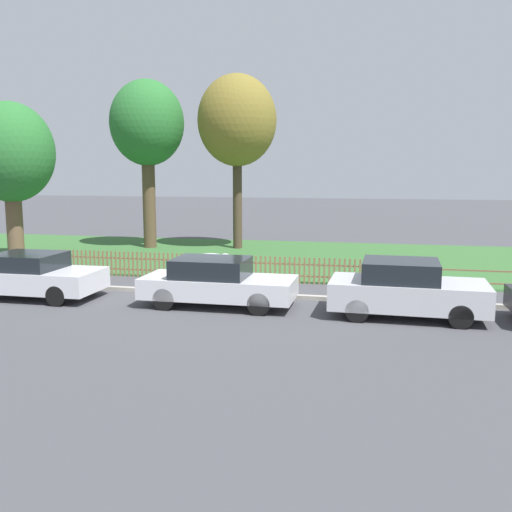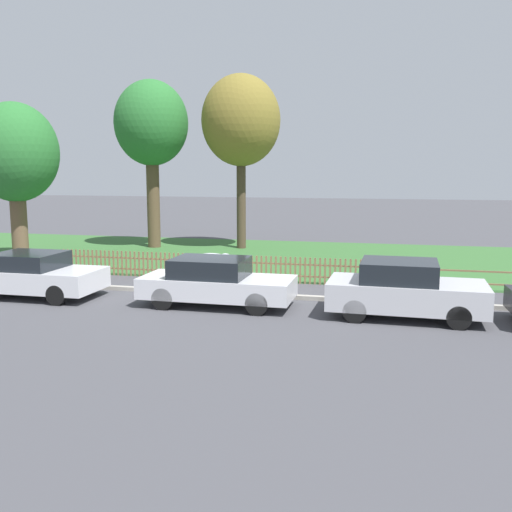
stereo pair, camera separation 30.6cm
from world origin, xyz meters
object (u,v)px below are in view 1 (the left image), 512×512
tree_behind_motorcycle (147,126)px  covered_motorcycle (213,267)px  parked_car_black_saloon (217,282)px  tree_nearest_kerb (10,154)px  parked_car_navy_estate (406,289)px  tree_mid_park (237,122)px  parked_car_silver_hatchback (33,275)px

tree_behind_motorcycle → covered_motorcycle: bearing=-56.7°
parked_car_black_saloon → tree_nearest_kerb: tree_nearest_kerb is taller
parked_car_navy_estate → tree_mid_park: (-7.23, 11.51, 5.16)m
parked_car_silver_hatchback → tree_mid_park: 13.06m
parked_car_silver_hatchback → tree_behind_motorcycle: tree_behind_motorcycle is taller
parked_car_black_saloon → parked_car_silver_hatchback: bearing=-178.4°
covered_motorcycle → tree_behind_motorcycle: tree_behind_motorcycle is taller
tree_behind_motorcycle → tree_mid_park: size_ratio=0.97×
tree_behind_motorcycle → parked_car_black_saloon: bearing=-59.2°
parked_car_navy_estate → covered_motorcycle: parked_car_navy_estate is taller
parked_car_black_saloon → covered_motorcycle: (-0.72, 2.11, 0.02)m
parked_car_black_saloon → tree_behind_motorcycle: (-6.43, 10.80, 5.06)m
parked_car_navy_estate → tree_mid_park: 14.54m
parked_car_black_saloon → tree_nearest_kerb: size_ratio=0.65×
parked_car_black_saloon → tree_behind_motorcycle: size_ratio=0.53×
tree_mid_park → parked_car_black_saloon: bearing=-78.8°
parked_car_silver_hatchback → tree_nearest_kerb: bearing=128.4°
parked_car_navy_estate → tree_mid_park: bearing=123.7°
parked_car_navy_estate → tree_behind_motorcycle: (-11.40, 10.91, 5.00)m
parked_car_silver_hatchback → parked_car_black_saloon: 5.48m
parked_car_navy_estate → covered_motorcycle: bearing=160.3°
covered_motorcycle → tree_mid_park: bearing=98.6°
parked_car_navy_estate → covered_motorcycle: size_ratio=1.99×
tree_behind_motorcycle → tree_nearest_kerb: bearing=-125.6°
tree_nearest_kerb → parked_car_silver_hatchback: bearing=-51.7°
parked_car_silver_hatchback → parked_car_navy_estate: parked_car_navy_estate is taller
parked_car_black_saloon → covered_motorcycle: 2.23m
parked_car_black_saloon → covered_motorcycle: size_ratio=2.11×
parked_car_black_saloon → covered_motorcycle: bearing=109.3°
parked_car_silver_hatchback → parked_car_black_saloon: parked_car_black_saloon is taller
covered_motorcycle → tree_mid_park: size_ratio=0.24×
tree_behind_motorcycle → parked_car_navy_estate: bearing=-43.7°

